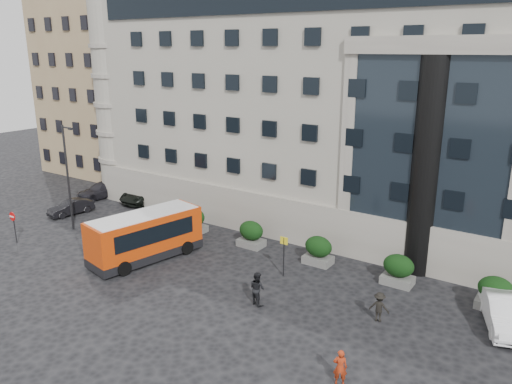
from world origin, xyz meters
TOP-DOWN VIEW (x-y plane):
  - ground at (0.00, 0.00)m, footprint 120.00×120.00m
  - civic_building at (6.00, 22.00)m, footprint 44.00×24.00m
  - entrance_column at (12.00, 10.30)m, footprint 1.80×1.80m
  - apartment_near at (-24.00, 20.00)m, footprint 14.00×14.00m
  - apartment_far at (-27.00, 38.00)m, footprint 13.00×13.00m
  - hedge_a at (-4.00, 7.80)m, footprint 1.80×1.26m
  - hedge_b at (1.20, 7.80)m, footprint 1.80×1.26m
  - hedge_c at (6.40, 7.80)m, footprint 1.80×1.26m
  - hedge_d at (11.60, 7.80)m, footprint 1.80×1.26m
  - hedge_e at (16.80, 7.80)m, footprint 1.80×1.26m
  - street_lamp at (-11.94, 3.00)m, footprint 1.16×0.18m
  - bus_stop_sign at (5.50, 5.00)m, footprint 0.50×0.08m
  - no_entry_sign at (-13.00, -1.04)m, footprint 0.64×0.16m
  - minibus at (-3.32, 2.21)m, footprint 4.04×7.76m
  - red_truck at (-13.62, 13.29)m, footprint 2.45×4.97m
  - parked_car_b at (-15.17, 5.18)m, footprint 1.87×3.86m
  - parked_car_c at (-17.00, 9.92)m, footprint 2.71×5.06m
  - parked_car_d at (-12.57, 11.48)m, footprint 2.70×5.61m
  - white_taxi at (17.49, 6.14)m, footprint 3.10×4.97m
  - pedestrian_a at (12.63, -2.43)m, footprint 0.69×0.58m
  - pedestrian_b at (6.09, 1.23)m, footprint 1.07×0.93m
  - pedestrian_c at (12.17, 3.22)m, footprint 1.08×0.70m

SIDE VIEW (x-z plane):
  - ground at x=0.00m, z-range 0.00..0.00m
  - parked_car_b at x=-15.17m, z-range 0.00..1.22m
  - parked_car_c at x=-17.00m, z-range 0.00..1.39m
  - parked_car_d at x=-12.57m, z-range 0.00..1.54m
  - white_taxi at x=17.49m, z-range 0.00..1.55m
  - pedestrian_c at x=12.17m, z-range 0.00..1.58m
  - pedestrian_a at x=12.63m, z-range 0.00..1.60m
  - hedge_a at x=-4.00m, z-range 0.01..1.85m
  - hedge_b at x=1.20m, z-range 0.01..1.85m
  - hedge_c at x=6.40m, z-range 0.01..1.85m
  - hedge_d at x=11.60m, z-range 0.01..1.85m
  - hedge_e at x=16.80m, z-range 0.01..1.85m
  - pedestrian_b at x=6.09m, z-range 0.00..1.88m
  - red_truck at x=-13.62m, z-range 0.03..2.67m
  - no_entry_sign at x=-13.00m, z-range 0.49..2.81m
  - minibus at x=-3.32m, z-range 0.16..3.24m
  - bus_stop_sign at x=5.50m, z-range 0.47..2.99m
  - street_lamp at x=-11.94m, z-range 0.37..8.37m
  - entrance_column at x=12.00m, z-range 0.00..13.00m
  - civic_building at x=6.00m, z-range 0.00..18.00m
  - apartment_near at x=-24.00m, z-range 0.00..20.00m
  - apartment_far at x=-27.00m, z-range 0.00..22.00m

